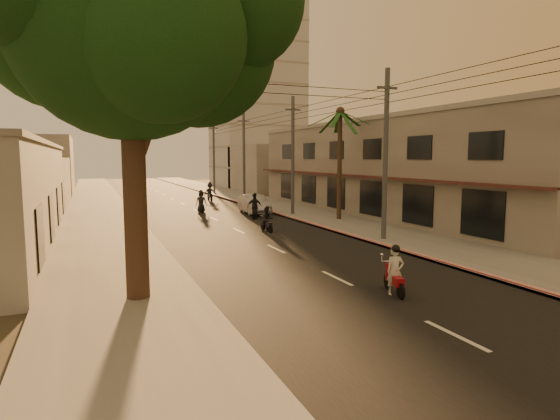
# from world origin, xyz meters

# --- Properties ---
(ground) EXTENTS (160.00, 160.00, 0.00)m
(ground) POSITION_xyz_m (0.00, 0.00, 0.00)
(ground) COLOR #383023
(ground) RESTS_ON ground
(road) EXTENTS (10.00, 140.00, 0.02)m
(road) POSITION_xyz_m (0.00, 20.00, 0.01)
(road) COLOR black
(road) RESTS_ON ground
(sidewalk_right) EXTENTS (5.00, 140.00, 0.12)m
(sidewalk_right) POSITION_xyz_m (7.50, 20.00, 0.06)
(sidewalk_right) COLOR slate
(sidewalk_right) RESTS_ON ground
(sidewalk_left) EXTENTS (5.00, 140.00, 0.12)m
(sidewalk_left) POSITION_xyz_m (-7.50, 20.00, 0.06)
(sidewalk_left) COLOR slate
(sidewalk_left) RESTS_ON ground
(curb_stripe) EXTENTS (0.20, 60.00, 0.20)m
(curb_stripe) POSITION_xyz_m (5.10, 15.00, 0.10)
(curb_stripe) COLOR red
(curb_stripe) RESTS_ON ground
(shophouse_row) EXTENTS (8.80, 34.20, 7.30)m
(shophouse_row) POSITION_xyz_m (13.95, 18.00, 3.65)
(shophouse_row) COLOR gray
(shophouse_row) RESTS_ON ground
(distant_tower) EXTENTS (12.10, 12.10, 28.00)m
(distant_tower) POSITION_xyz_m (16.00, 56.00, 14.00)
(distant_tower) COLOR #B7B5B2
(distant_tower) RESTS_ON ground
(broadleaf_tree) EXTENTS (9.60, 8.70, 12.10)m
(broadleaf_tree) POSITION_xyz_m (-6.61, 2.14, 8.48)
(broadleaf_tree) COLOR black
(broadleaf_tree) RESTS_ON ground
(palm_tree) EXTENTS (5.00, 5.00, 8.20)m
(palm_tree) POSITION_xyz_m (8.00, 16.00, 7.15)
(palm_tree) COLOR black
(palm_tree) RESTS_ON ground
(utility_poles) EXTENTS (1.20, 48.26, 9.00)m
(utility_poles) POSITION_xyz_m (6.20, 20.00, 6.54)
(utility_poles) COLOR #38383A
(utility_poles) RESTS_ON ground
(filler_right) EXTENTS (8.00, 14.00, 6.00)m
(filler_right) POSITION_xyz_m (14.00, 45.00, 3.00)
(filler_right) COLOR #A29B92
(filler_right) RESTS_ON ground
(filler_left_near) EXTENTS (8.00, 14.00, 4.40)m
(filler_left_near) POSITION_xyz_m (-14.00, 34.00, 2.20)
(filler_left_near) COLOR #A29B92
(filler_left_near) RESTS_ON ground
(filler_left_far) EXTENTS (8.00, 14.00, 7.00)m
(filler_left_far) POSITION_xyz_m (-14.00, 52.00, 3.50)
(filler_left_far) COLOR #A29B92
(filler_left_far) RESTS_ON ground
(scooter_red) EXTENTS (0.84, 1.65, 1.65)m
(scooter_red) POSITION_xyz_m (0.74, -0.48, 0.74)
(scooter_red) COLOR black
(scooter_red) RESTS_ON ground
(scooter_mid_a) EXTENTS (0.77, 1.61, 1.58)m
(scooter_mid_a) POSITION_xyz_m (1.46, 13.05, 0.71)
(scooter_mid_a) COLOR black
(scooter_mid_a) RESTS_ON ground
(scooter_mid_b) EXTENTS (1.32, 1.84, 1.89)m
(scooter_mid_b) POSITION_xyz_m (2.81, 19.16, 0.86)
(scooter_mid_b) COLOR black
(scooter_mid_b) RESTS_ON ground
(scooter_far_a) EXTENTS (0.96, 1.87, 1.84)m
(scooter_far_a) POSITION_xyz_m (0.08, 24.40, 0.83)
(scooter_far_a) COLOR black
(scooter_far_a) RESTS_ON ground
(scooter_far_b) EXTENTS (1.23, 1.99, 1.96)m
(scooter_far_b) POSITION_xyz_m (3.19, 34.02, 0.89)
(scooter_far_b) COLOR black
(scooter_far_b) RESTS_ON ground
(parked_car) EXTENTS (2.15, 4.77, 1.51)m
(parked_car) POSITION_xyz_m (3.77, 22.01, 0.75)
(parked_car) COLOR #96989D
(parked_car) RESTS_ON ground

